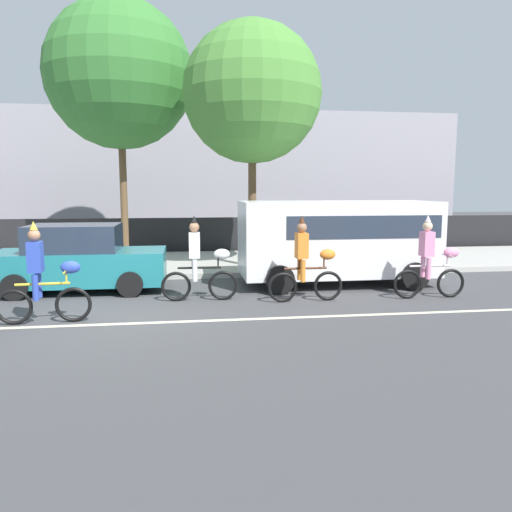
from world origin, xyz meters
TOP-DOWN VIEW (x-y plane):
  - ground_plane at (0.00, 0.00)m, footprint 80.00×80.00m
  - road_centre_line at (0.00, -0.50)m, footprint 36.00×0.14m
  - sidewalk_curb at (0.00, 6.50)m, footprint 60.00×5.00m
  - fence_line at (0.00, 9.40)m, footprint 40.00×0.08m
  - building_backdrop at (0.89, 18.00)m, footprint 28.00×8.00m
  - parade_cyclist_cobalt at (-1.25, -0.24)m, footprint 1.72×0.50m
  - parade_cyclist_zebra at (1.69, 1.27)m, footprint 1.72×0.50m
  - parade_cyclist_orange at (4.03, 0.86)m, footprint 1.72×0.50m
  - parade_cyclist_pink at (6.93, 0.80)m, footprint 1.72×0.50m
  - parked_van_white at (5.36, 2.70)m, footprint 5.00×2.22m
  - parked_car_teal at (-1.22, 2.74)m, footprint 4.10×1.92m
  - street_tree_near_lamp at (-0.66, 7.56)m, footprint 4.79×4.79m
  - street_tree_far_corner at (3.39, 5.14)m, footprint 4.07×4.07m

SIDE VIEW (x-z plane):
  - ground_plane at x=0.00m, z-range 0.00..0.00m
  - road_centre_line at x=0.00m, z-range 0.00..0.01m
  - sidewalk_curb at x=0.00m, z-range 0.00..0.15m
  - fence_line at x=0.00m, z-range 0.00..1.40m
  - parked_car_teal at x=-1.22m, z-range -0.04..1.60m
  - parade_cyclist_cobalt at x=-1.25m, z-range -0.12..1.80m
  - parade_cyclist_zebra at x=1.69m, z-range -0.12..1.80m
  - parade_cyclist_orange at x=4.03m, z-range -0.12..1.80m
  - parade_cyclist_pink at x=6.93m, z-range -0.12..1.80m
  - parked_van_white at x=5.36m, z-range 0.19..2.37m
  - building_backdrop at x=0.89m, z-range 0.00..6.20m
  - street_tree_far_corner at x=3.39m, z-range 1.68..8.84m
  - street_tree_near_lamp at x=-0.66m, z-range 1.96..10.39m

